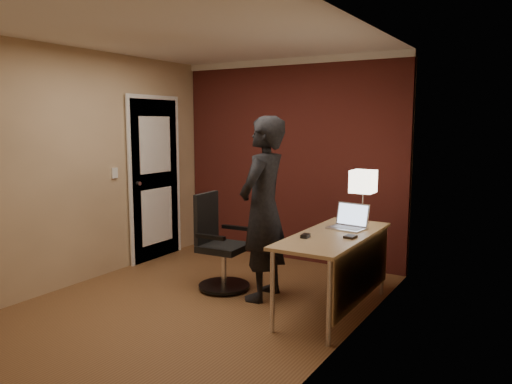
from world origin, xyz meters
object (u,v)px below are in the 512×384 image
office_chair (219,248)px  person (263,209)px  desk_lamp (363,182)px  laptop (349,222)px  desk (341,249)px  wallet (350,237)px  mouse (305,236)px

office_chair → person: (0.53, 0.00, 0.46)m
desk_lamp → laptop: size_ratio=1.48×
desk → person: person is taller
desk_lamp → person: person is taller
desk → wallet: size_ratio=13.64×
person → desk_lamp: bearing=121.5°
laptop → office_chair: office_chair is taller
desk_lamp → laptop: (-0.04, -0.25, -0.35)m
desk → wallet: (0.11, -0.08, 0.14)m
mouse → person: 0.65m
desk → mouse: size_ratio=15.00×
mouse → wallet: mouse is taller
office_chair → person: bearing=0.4°
mouse → person: size_ratio=0.06×
desk → laptop: size_ratio=4.14×
desk_lamp → mouse: desk_lamp is taller
desk → office_chair: office_chair is taller
person → desk: bearing=87.2°
desk → laptop: laptop is taller
desk_lamp → person: (-0.81, -0.56, -0.25)m
wallet → mouse: bearing=-150.8°
mouse → office_chair: size_ratio=0.10×
office_chair → desk_lamp: bearing=22.7°
wallet → office_chair: size_ratio=0.11×
mouse → desk_lamp: bearing=69.9°
mouse → desk: bearing=44.7°
desk → office_chair: (-1.34, -0.01, -0.17)m
mouse → wallet: size_ratio=0.91×
desk_lamp → laptop: desk_lamp is taller
desk → desk_lamp: size_ratio=2.80×
laptop → person: (-0.77, -0.31, 0.10)m
desk → person: bearing=-179.6°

